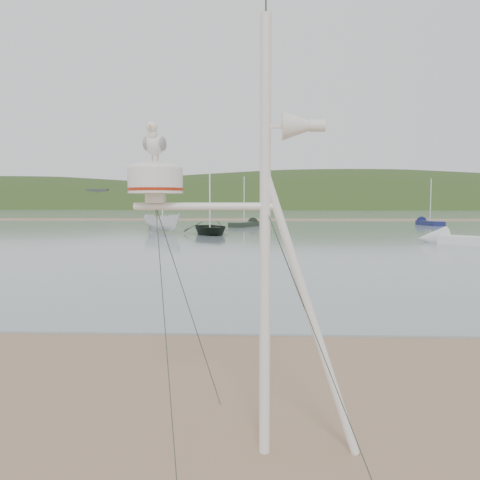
{
  "coord_description": "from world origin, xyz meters",
  "views": [
    {
      "loc": [
        2.92,
        -5.71,
        2.59
      ],
      "look_at": [
        2.64,
        1.0,
        2.09
      ],
      "focal_mm": 38.0,
      "sensor_mm": 36.0,
      "label": 1
    }
  ],
  "objects_px": {
    "mast_rig": "(258,330)",
    "sailboat_white_near": "(455,240)",
    "boat_dark": "(210,202)",
    "sailboat_dark_mid": "(250,224)",
    "sailboat_blue_far": "(424,223)",
    "boat_white": "(162,207)"
  },
  "relations": [
    {
      "from": "mast_rig",
      "to": "sailboat_white_near",
      "type": "relative_size",
      "value": 0.81
    },
    {
      "from": "boat_dark",
      "to": "sailboat_white_near",
      "type": "relative_size",
      "value": 0.78
    },
    {
      "from": "mast_rig",
      "to": "sailboat_dark_mid",
      "type": "xyz_separation_m",
      "value": [
        -1.11,
        49.64,
        -1.0
      ]
    },
    {
      "from": "sailboat_dark_mid",
      "to": "sailboat_white_near",
      "type": "height_order",
      "value": "sailboat_white_near"
    },
    {
      "from": "mast_rig",
      "to": "sailboat_white_near",
      "type": "bearing_deg",
      "value": 65.71
    },
    {
      "from": "mast_rig",
      "to": "boat_dark",
      "type": "distance_m",
      "value": 35.7
    },
    {
      "from": "sailboat_blue_far",
      "to": "sailboat_white_near",
      "type": "distance_m",
      "value": 28.21
    },
    {
      "from": "mast_rig",
      "to": "sailboat_blue_far",
      "type": "height_order",
      "value": "mast_rig"
    },
    {
      "from": "boat_white",
      "to": "sailboat_blue_far",
      "type": "distance_m",
      "value": 31.69
    },
    {
      "from": "sailboat_white_near",
      "to": "sailboat_dark_mid",
      "type": "bearing_deg",
      "value": 120.1
    },
    {
      "from": "boat_dark",
      "to": "boat_white",
      "type": "height_order",
      "value": "boat_dark"
    },
    {
      "from": "boat_dark",
      "to": "sailboat_white_near",
      "type": "xyz_separation_m",
      "value": [
        16.15,
        -8.62,
        -2.33
      ]
    },
    {
      "from": "sailboat_dark_mid",
      "to": "boat_dark",
      "type": "bearing_deg",
      "value": -101.7
    },
    {
      "from": "boat_white",
      "to": "sailboat_white_near",
      "type": "relative_size",
      "value": 0.65
    },
    {
      "from": "sailboat_white_near",
      "to": "mast_rig",
      "type": "bearing_deg",
      "value": -114.29
    },
    {
      "from": "sailboat_dark_mid",
      "to": "mast_rig",
      "type": "bearing_deg",
      "value": -88.72
    },
    {
      "from": "sailboat_blue_far",
      "to": "boat_dark",
      "type": "bearing_deg",
      "value": -140.69
    },
    {
      "from": "boat_dark",
      "to": "boat_white",
      "type": "distance_m",
      "value": 5.19
    },
    {
      "from": "sailboat_blue_far",
      "to": "sailboat_white_near",
      "type": "relative_size",
      "value": 0.87
    },
    {
      "from": "sailboat_blue_far",
      "to": "sailboat_dark_mid",
      "type": "xyz_separation_m",
      "value": [
        -19.99,
        -4.58,
        -0.0
      ]
    },
    {
      "from": "mast_rig",
      "to": "boat_dark",
      "type": "xyz_separation_m",
      "value": [
        -4.05,
        35.45,
        1.33
      ]
    },
    {
      "from": "sailboat_white_near",
      "to": "sailboat_blue_far",
      "type": "bearing_deg",
      "value": 76.11
    }
  ]
}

